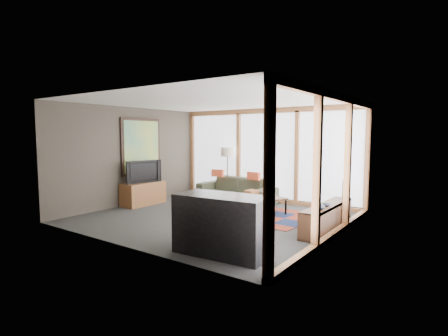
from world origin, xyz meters
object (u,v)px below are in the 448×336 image
Objects in this scene: bookshelf at (327,217)px; television at (142,171)px; tv_console at (143,193)px; bar_counter at (223,225)px; floor_lamp at (227,173)px; coffee_table at (263,203)px; sofa at (236,190)px.

bookshelf is 1.95× the size of television.
bar_counter is (4.01, -1.95, 0.16)m from tv_console.
floor_lamp is 2.49m from television.
television reaches higher than tv_console.
coffee_table is (1.74, -0.97, -0.56)m from floor_lamp.
television is (-1.28, -2.13, 0.15)m from floor_lamp.
television is 4.45m from bar_counter.
floor_lamp is (-0.49, 0.30, 0.42)m from sofa.
bar_counter reaches higher than bookshelf.
television is at bearing -159.00° from coffee_table.
floor_lamp is 4.01m from bookshelf.
television is (-4.87, -0.41, 0.65)m from bookshelf.
floor_lamp is at bearing 58.27° from tv_console.
coffee_table is 2.00m from bookshelf.
tv_console is 0.82× the size of bar_counter.
television is (0.01, -0.04, 0.60)m from tv_console.
sofa is 1.13× the size of bookshelf.
tv_console is at bearing -121.73° from floor_lamp.
sofa reaches higher than tv_console.
television reaches higher than coffee_table.
bookshelf is 1.67× the size of tv_console.
tv_console is 0.60m from television.
tv_console is at bearing -159.74° from coffee_table.
bar_counter is (-0.87, -2.31, 0.21)m from bookshelf.
tv_console is 4.46m from bar_counter.
bookshelf is 1.37× the size of bar_counter.
television reaches higher than bookshelf.
coffee_table is at bearing 20.26° from tv_console.
coffee_table is 0.98× the size of tv_console.
television is at bearing -75.87° from tv_console.
coffee_table is at bearing 102.83° from bar_counter.
television is (-3.02, -1.16, 0.71)m from coffee_table.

